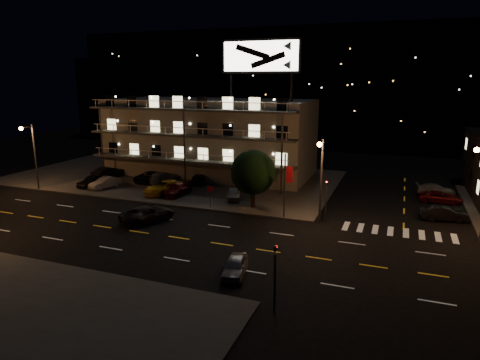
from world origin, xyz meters
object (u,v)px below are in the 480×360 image
(lot_car_4, at_px, (233,194))
(road_car_west, at_px, (148,214))
(side_car_0, at_px, (444,213))
(lot_car_2, at_px, (166,187))
(road_car_east, at_px, (235,266))
(tree, at_px, (253,174))
(lot_car_7, at_px, (164,177))

(lot_car_4, bearing_deg, road_car_west, -138.50)
(side_car_0, bearing_deg, lot_car_2, 81.83)
(lot_car_2, relative_size, road_car_east, 1.46)
(road_car_east, bearing_deg, lot_car_2, 121.86)
(lot_car_2, bearing_deg, road_car_west, -46.57)
(side_car_0, bearing_deg, road_car_west, 100.51)
(tree, height_order, lot_car_2, tree)
(tree, height_order, road_car_east, tree)
(lot_car_4, bearing_deg, road_car_east, -89.06)
(lot_car_7, relative_size, side_car_0, 1.15)
(side_car_0, bearing_deg, road_car_east, 130.49)
(tree, distance_m, lot_car_7, 15.76)
(tree, xyz_separation_m, road_car_east, (4.02, -15.17, -3.12))
(road_car_west, bearing_deg, lot_car_2, -45.30)
(lot_car_4, relative_size, road_car_east, 0.98)
(road_car_west, bearing_deg, side_car_0, -134.21)
(lot_car_4, distance_m, lot_car_7, 11.92)
(lot_car_4, relative_size, lot_car_7, 0.74)
(side_car_0, xyz_separation_m, road_car_east, (-14.44, -18.02, -0.07))
(tree, distance_m, side_car_0, 18.93)
(road_car_east, height_order, road_car_west, road_car_west)
(lot_car_2, bearing_deg, road_car_east, -24.25)
(tree, relative_size, lot_car_2, 1.11)
(side_car_0, height_order, road_car_west, road_car_west)
(tree, height_order, side_car_0, tree)
(road_car_east, distance_m, road_car_west, 14.25)
(lot_car_2, height_order, lot_car_4, lot_car_2)
(lot_car_2, distance_m, side_car_0, 29.75)
(lot_car_7, distance_m, road_car_east, 28.02)
(road_car_east, bearing_deg, road_car_west, 136.57)
(tree, bearing_deg, lot_car_2, 172.51)
(lot_car_4, bearing_deg, side_car_0, -19.26)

